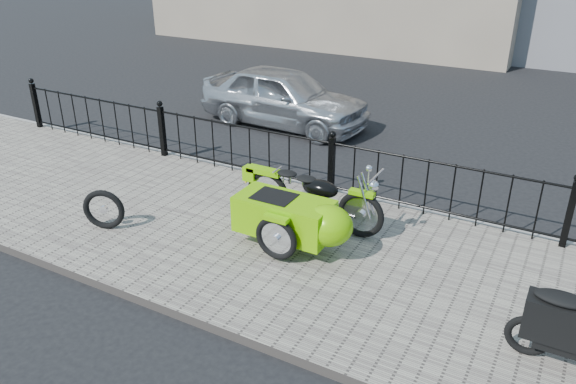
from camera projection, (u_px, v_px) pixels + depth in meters
The scene contains 7 objects.
ground at pixel (293, 234), 8.25m from camera, with size 120.00×120.00×0.00m, color black.
sidewalk at pixel (276, 245), 7.83m from camera, with size 30.00×3.80×0.12m, color #665D56.
curb at pixel (334, 193), 9.36m from camera, with size 30.00×0.10×0.12m, color gray.
iron_fence at pixel (331, 167), 9.03m from camera, with size 14.11×0.11×1.08m.
motorcycle_sidecar at pixel (301, 214), 7.52m from camera, with size 2.28×1.48×0.98m.
spare_tire at pixel (104, 210), 8.02m from camera, with size 0.61×0.61×0.09m, color black.
sedan_car at pixel (284, 97), 12.48m from camera, with size 1.55×3.86×1.31m, color silver.
Camera 1 is at (3.40, -6.34, 4.09)m, focal length 35.00 mm.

